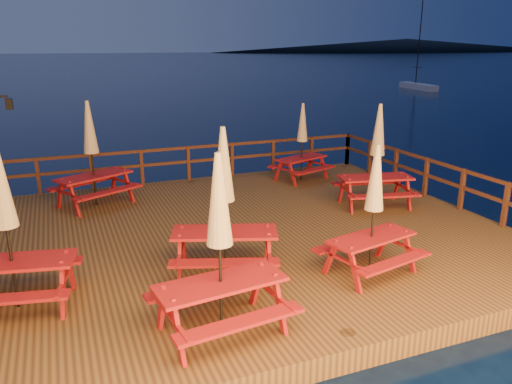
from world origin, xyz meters
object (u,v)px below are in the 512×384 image
picnic_table_0 (374,209)px  picnic_table_2 (377,154)px  sailboat (418,86)px  picnic_table_1 (92,152)px

picnic_table_0 → picnic_table_2: 4.19m
sailboat → picnic_table_1: 45.07m
picnic_table_2 → sailboat: bearing=62.2°
picnic_table_0 → picnic_table_1: bearing=113.0°
picnic_table_1 → picnic_table_2: bearing=-49.5°
picnic_table_0 → picnic_table_1: 7.69m
picnic_table_1 → picnic_table_2: (6.90, -2.88, -0.04)m
sailboat → picnic_table_0: size_ratio=3.57×
picnic_table_1 → picnic_table_0: bearing=-81.5°
picnic_table_0 → picnic_table_1: (-4.44, 6.27, 0.16)m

